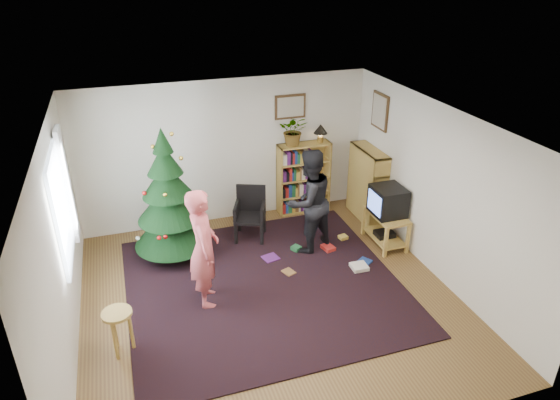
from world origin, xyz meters
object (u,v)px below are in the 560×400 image
object	(u,v)px
bookshelf_back	(304,177)
christmas_tree	(169,206)
stool	(118,321)
person_by_chair	(309,202)
bookshelf_right	(367,183)
table_lamp	(321,130)
tv_stand	(385,226)
crt_tv	(388,201)
potted_plant	(294,130)
picture_right	(380,111)
person_standing	(204,248)
picture_back	(290,107)
armchair	(248,211)

from	to	relation	value
bookshelf_back	christmas_tree	bearing A→B (deg)	-161.68
stool	person_by_chair	distance (m)	3.33
bookshelf_right	table_lamp	size ratio (longest dim) A/B	3.96
table_lamp	person_by_chair	bearing A→B (deg)	-118.50
tv_stand	crt_tv	world-z (taller)	crt_tv
tv_stand	potted_plant	size ratio (longest dim) A/B	1.52
picture_right	christmas_tree	xyz separation A→B (m)	(-3.59, -0.23, -1.07)
bookshelf_back	crt_tv	distance (m)	1.76
bookshelf_back	stool	bearing A→B (deg)	-140.30
person_by_chair	potted_plant	world-z (taller)	potted_plant
tv_stand	person_standing	bearing A→B (deg)	-168.99
person_standing	person_by_chair	size ratio (longest dim) A/B	0.99
picture_right	person_by_chair	xyz separation A→B (m)	(-1.51, -0.71, -1.10)
bookshelf_back	bookshelf_right	distance (m)	1.14
bookshelf_right	table_lamp	world-z (taller)	table_lamp
picture_back	stool	xyz separation A→B (m)	(-3.13, -2.92, -1.50)
table_lamp	crt_tv	bearing A→B (deg)	-70.43
bookshelf_back	tv_stand	world-z (taller)	bookshelf_back
armchair	picture_right	bearing A→B (deg)	22.30
crt_tv	person_standing	bearing A→B (deg)	-168.98
picture_back	person_by_chair	world-z (taller)	picture_back
armchair	table_lamp	bearing A→B (deg)	43.93
bookshelf_right	armchair	bearing A→B (deg)	90.03
bookshelf_right	tv_stand	distance (m)	1.00
bookshelf_right	armchair	size ratio (longest dim) A/B	1.47
tv_stand	person_standing	size ratio (longest dim) A/B	0.48
stool	potted_plant	bearing A→B (deg)	41.44
christmas_tree	person_standing	world-z (taller)	christmas_tree
picture_right	christmas_tree	distance (m)	3.75
table_lamp	bookshelf_right	bearing A→B (deg)	-42.24
christmas_tree	tv_stand	bearing A→B (deg)	-12.12
person_standing	table_lamp	size ratio (longest dim) A/B	5.12
picture_back	armchair	world-z (taller)	picture_back
christmas_tree	bookshelf_back	bearing A→B (deg)	18.32
stool	table_lamp	world-z (taller)	table_lamp
person_standing	person_by_chair	bearing A→B (deg)	-60.22
tv_stand	bookshelf_back	bearing A→B (deg)	118.91
picture_back	stool	distance (m)	4.54
christmas_tree	bookshelf_right	size ratio (longest dim) A/B	1.62
bookshelf_right	potted_plant	world-z (taller)	potted_plant
christmas_tree	crt_tv	distance (m)	3.41
bookshelf_back	person_by_chair	xyz separation A→B (m)	(-0.40, -1.30, 0.18)
picture_back	bookshelf_back	size ratio (longest dim) A/B	0.42
picture_right	table_lamp	size ratio (longest dim) A/B	1.83
bookshelf_back	armchair	distance (m)	1.36
picture_back	tv_stand	size ratio (longest dim) A/B	0.68
christmas_tree	potted_plant	xyz separation A→B (m)	(2.28, 0.82, 0.69)
bookshelf_right	person_by_chair	bearing A→B (deg)	116.64
table_lamp	bookshelf_back	bearing A→B (deg)	180.00
armchair	crt_tv	bearing A→B (deg)	-2.61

